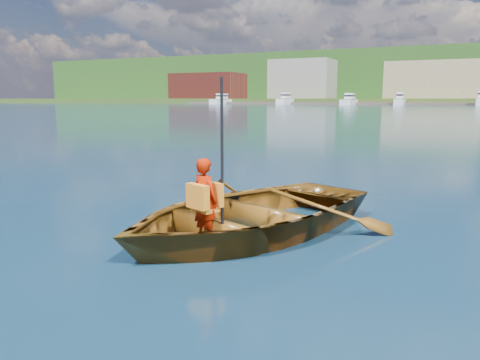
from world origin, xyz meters
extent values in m
plane|color=#11203D|center=(0.00, 0.00, 0.00)|extent=(600.00, 600.00, 0.00)
imported|color=brown|center=(0.21, 0.21, 0.29)|extent=(4.34, 5.03, 0.88)
imported|color=#9F1701|center=(0.03, -0.68, 0.63)|extent=(0.45, 0.38, 1.06)
cube|color=orange|center=(-0.01, -0.79, 0.70)|extent=(0.35, 0.22, 0.30)
cube|color=orange|center=(0.07, -0.57, 0.70)|extent=(0.35, 0.20, 0.30)
cube|color=orange|center=(0.03, -0.68, 0.52)|extent=(0.36, 0.31, 0.05)
cylinder|color=black|center=(0.22, -0.60, 1.11)|extent=(0.05, 0.05, 2.03)
cube|color=#3C5727|center=(0.00, 190.00, 1.00)|extent=(400.00, 80.00, 2.00)
cube|color=#25541E|center=(0.00, 240.00, 11.00)|extent=(400.00, 100.00, 22.00)
cube|color=brown|center=(-6.95, 148.00, 0.40)|extent=(160.05, 8.37, 0.80)
cube|color=brown|center=(-90.00, 165.00, 7.00)|extent=(28.00, 16.00, 10.00)
cube|color=gray|center=(-50.00, 165.00, 9.00)|extent=(22.00, 16.00, 14.00)
cube|color=tan|center=(-5.00, 165.00, 8.00)|extent=(30.00, 16.00, 12.00)
cube|color=white|center=(-73.02, 143.00, 0.77)|extent=(3.23, 11.52, 1.94)
cube|color=white|center=(-73.02, 144.15, 2.84)|extent=(2.26, 5.19, 1.80)
cube|color=black|center=(-73.02, 144.15, 2.94)|extent=(2.32, 5.42, 0.50)
cube|color=white|center=(-49.13, 143.00, 0.86)|extent=(2.85, 10.18, 2.15)
cube|color=white|center=(-49.13, 144.02, 3.05)|extent=(2.00, 4.58, 1.80)
cube|color=black|center=(-49.13, 144.02, 3.15)|extent=(2.05, 4.79, 0.50)
cube|color=white|center=(-28.06, 143.00, 0.74)|extent=(3.34, 11.94, 1.85)
cube|color=white|center=(-28.06, 144.19, 2.75)|extent=(2.34, 5.37, 1.80)
cube|color=black|center=(-28.06, 144.19, 2.85)|extent=(2.41, 5.61, 0.50)
cube|color=white|center=(-12.94, 143.00, 0.80)|extent=(2.55, 9.12, 2.01)
cube|color=white|center=(-12.94, 143.91, 2.91)|extent=(1.79, 4.10, 1.80)
cube|color=black|center=(-12.94, 143.91, 3.01)|extent=(1.84, 4.29, 0.50)
cylinder|color=#382314|center=(-70.11, 254.59, 16.69)|extent=(0.80, 0.80, 3.53)
sphere|color=#245A21|center=(-70.11, 254.59, 21.40)|extent=(6.60, 6.60, 6.60)
cylinder|color=#382314|center=(-116.22, 200.43, 5.57)|extent=(0.80, 0.80, 2.97)
sphere|color=#245A21|center=(-116.22, 200.43, 9.53)|extent=(5.54, 5.54, 5.54)
cylinder|color=#382314|center=(-90.82, 228.21, 11.15)|extent=(0.80, 0.80, 3.01)
sphere|color=#245A21|center=(-90.82, 228.21, 15.16)|extent=(5.62, 5.62, 5.62)
cylinder|color=#382314|center=(-148.37, 265.80, 19.09)|extent=(0.80, 0.80, 3.87)
sphere|color=#245A21|center=(-148.37, 265.80, 24.25)|extent=(7.22, 7.22, 7.22)
cylinder|color=#382314|center=(-16.01, 221.58, 10.29)|extent=(0.80, 0.80, 3.95)
sphere|color=#245A21|center=(-16.01, 221.58, 15.56)|extent=(7.38, 7.38, 7.38)
cylinder|color=#382314|center=(-16.09, 231.69, 12.09)|extent=(0.80, 0.80, 3.51)
sphere|color=#245A21|center=(-16.09, 231.69, 16.77)|extent=(6.55, 6.55, 6.55)
cylinder|color=#382314|center=(-22.66, 235.90, 12.64)|extent=(0.80, 0.80, 2.93)
sphere|color=#245A21|center=(-22.66, 235.90, 16.55)|extent=(5.46, 5.46, 5.46)
cylinder|color=#382314|center=(-80.64, 258.84, 17.34)|extent=(0.80, 0.80, 3.14)
sphere|color=#245A21|center=(-80.64, 258.84, 21.52)|extent=(5.85, 5.85, 5.85)
cylinder|color=#382314|center=(-101.10, 220.50, 9.67)|extent=(0.80, 0.80, 3.15)
sphere|color=#245A21|center=(-101.10, 220.50, 13.87)|extent=(5.87, 5.87, 5.87)
cylinder|color=#382314|center=(-66.59, 261.40, 17.89)|extent=(0.80, 0.80, 3.21)
sphere|color=#245A21|center=(-66.59, 261.40, 22.17)|extent=(5.99, 5.99, 5.99)
cylinder|color=#382314|center=(-144.57, 209.38, 7.40)|extent=(0.80, 0.80, 3.04)
sphere|color=#245A21|center=(-144.57, 209.38, 11.45)|extent=(5.67, 5.67, 5.67)
cylinder|color=#382314|center=(-141.49, 217.19, 9.00)|extent=(0.80, 0.80, 3.12)
sphere|color=#245A21|center=(-141.49, 217.19, 13.15)|extent=(5.82, 5.82, 5.82)
camera|label=1|loc=(2.78, -5.63, 1.87)|focal=35.00mm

